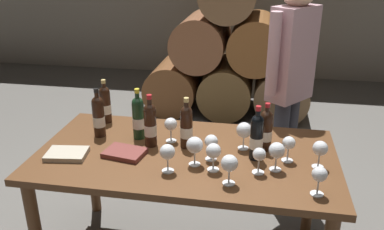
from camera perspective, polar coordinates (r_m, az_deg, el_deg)
barrel_stack at (r=4.79m, az=5.07°, el=8.16°), size 1.86×0.90×1.69m
dining_table at (r=2.38m, az=-0.85°, el=-7.20°), size 1.70×0.90×0.76m
wine_bottle_0 at (r=2.34m, az=-0.79°, el=-1.57°), size 0.07×0.07×0.31m
wine_bottle_1 at (r=2.37m, az=-5.86°, el=-1.28°), size 0.07×0.07×0.32m
wine_bottle_2 at (r=2.48m, az=-7.53°, el=-0.31°), size 0.07×0.07×0.32m
wine_bottle_3 at (r=2.55m, az=-12.96°, el=-0.11°), size 0.07×0.07×0.31m
wine_bottle_4 at (r=2.24m, az=9.03°, el=-2.98°), size 0.07×0.07×0.31m
wine_bottle_5 at (r=2.36m, az=10.31°, el=-2.03°), size 0.07×0.07×0.29m
wine_bottle_6 at (r=2.75m, az=-12.06°, el=1.53°), size 0.07×0.07×0.29m
wine_glass_0 at (r=2.11m, az=3.03°, el=-5.15°), size 0.08×0.08×0.15m
wine_glass_1 at (r=2.35m, az=7.30°, el=-2.18°), size 0.09×0.09×0.16m
wine_glass_2 at (r=2.42m, az=-2.99°, el=-1.40°), size 0.08×0.08×0.15m
wine_glass_3 at (r=2.22m, az=2.71°, el=-3.83°), size 0.07×0.07×0.15m
wine_glass_4 at (r=2.12m, az=9.40°, el=-5.63°), size 0.07×0.07×0.14m
wine_glass_5 at (r=2.00m, az=17.41°, el=-8.07°), size 0.07×0.07×0.15m
wine_glass_6 at (r=2.16m, az=0.37°, el=-4.32°), size 0.09×0.09×0.16m
wine_glass_7 at (r=2.16m, az=11.79°, el=-4.96°), size 0.08×0.08×0.16m
wine_glass_8 at (r=2.10m, az=-3.46°, el=-5.29°), size 0.08×0.08×0.16m
wine_glass_9 at (r=2.26m, az=13.40°, el=-4.00°), size 0.07×0.07×0.15m
wine_glass_10 at (r=2.24m, az=17.51°, el=-4.59°), size 0.08×0.08×0.15m
wine_glass_11 at (r=2.00m, az=5.27°, el=-6.84°), size 0.08×0.08×0.16m
tasting_notebook at (r=2.33m, az=-9.41°, el=-5.25°), size 0.24×0.20×0.03m
leather_ledger at (r=2.39m, az=-17.14°, el=-5.24°), size 0.24×0.19×0.03m
sommelier_presenting at (r=2.90m, az=13.67°, el=5.77°), size 0.34×0.41×1.72m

